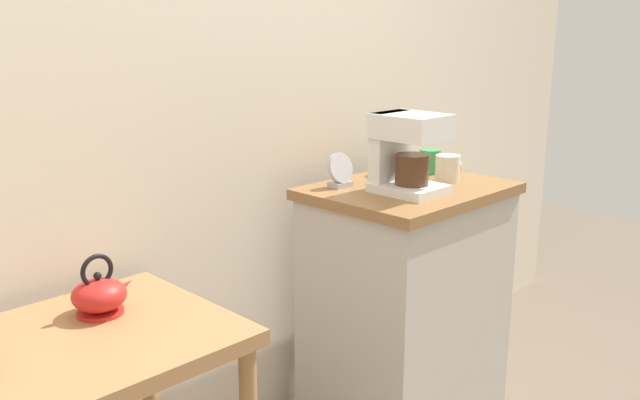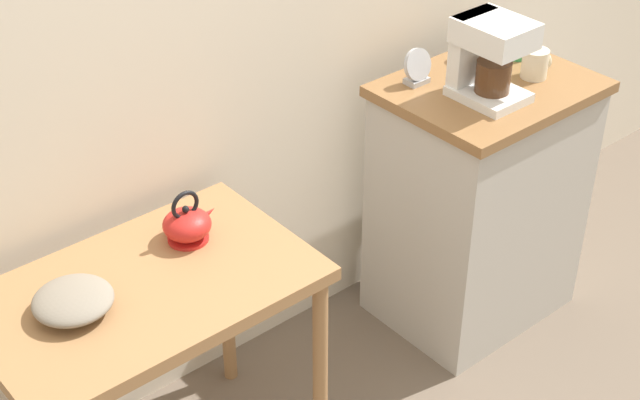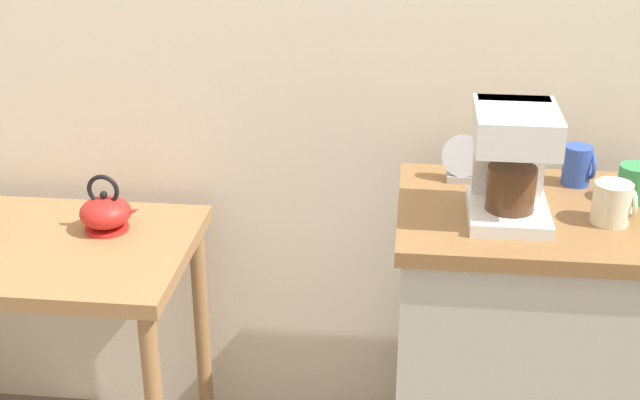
# 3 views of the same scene
# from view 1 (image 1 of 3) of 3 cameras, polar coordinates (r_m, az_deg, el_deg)

# --- Properties ---
(back_wall) EXTENTS (4.40, 0.10, 2.80)m
(back_wall) POSITION_cam_1_polar(r_m,az_deg,el_deg) (2.24, -8.92, 12.98)
(back_wall) COLOR beige
(back_wall) RESTS_ON ground_plane
(wooden_table) EXTENTS (0.87, 0.55, 0.75)m
(wooden_table) POSITION_cam_1_polar(r_m,az_deg,el_deg) (1.72, -22.02, -14.67)
(wooden_table) COLOR #9E7044
(wooden_table) RESTS_ON ground_plane
(kitchen_counter) EXTENTS (0.66, 0.52, 0.91)m
(kitchen_counter) POSITION_cam_1_polar(r_m,az_deg,el_deg) (2.51, 7.09, -8.97)
(kitchen_counter) COLOR #BCB7AD
(kitchen_counter) RESTS_ON ground_plane
(teakettle) EXTENTS (0.16, 0.13, 0.16)m
(teakettle) POSITION_cam_1_polar(r_m,az_deg,el_deg) (1.80, -17.85, -7.51)
(teakettle) COLOR red
(teakettle) RESTS_ON wooden_table
(coffee_maker) EXTENTS (0.18, 0.22, 0.26)m
(coffee_maker) POSITION_cam_1_polar(r_m,az_deg,el_deg) (2.25, 7.07, 4.18)
(coffee_maker) COLOR white
(coffee_maker) RESTS_ON kitchen_counter
(mug_small_cream) EXTENTS (0.09, 0.09, 0.10)m
(mug_small_cream) POSITION_cam_1_polar(r_m,az_deg,el_deg) (2.44, 10.60, 2.60)
(mug_small_cream) COLOR beige
(mug_small_cream) RESTS_ON kitchen_counter
(mug_blue) EXTENTS (0.08, 0.07, 0.10)m
(mug_blue) POSITION_cam_1_polar(r_m,az_deg,el_deg) (2.54, 5.96, 3.26)
(mug_blue) COLOR #2D4CAD
(mug_blue) RESTS_ON kitchen_counter
(mug_tall_green) EXTENTS (0.08, 0.08, 0.09)m
(mug_tall_green) POSITION_cam_1_polar(r_m,az_deg,el_deg) (2.58, 9.17, 3.20)
(mug_tall_green) COLOR #338C4C
(mug_tall_green) RESTS_ON kitchen_counter
(table_clock) EXTENTS (0.11, 0.05, 0.12)m
(table_clock) POSITION_cam_1_polar(r_m,az_deg,el_deg) (2.32, 1.69, 2.37)
(table_clock) COLOR #B2B5BA
(table_clock) RESTS_ON kitchen_counter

